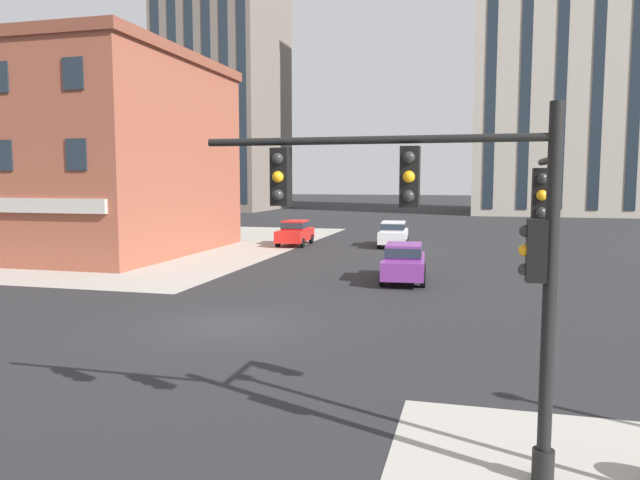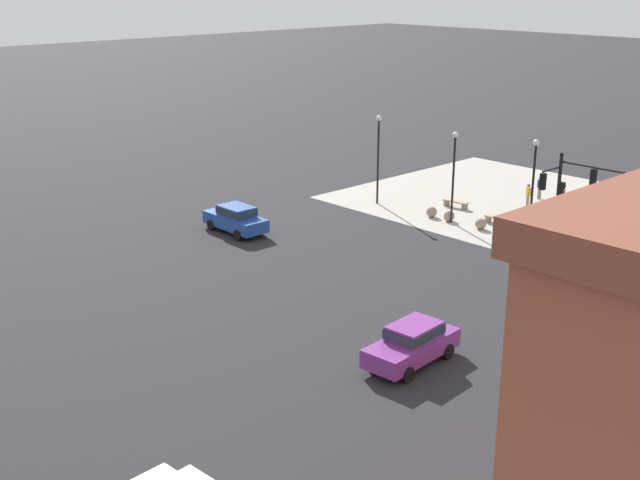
{
  "view_description": "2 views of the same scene",
  "coord_description": "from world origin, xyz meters",
  "px_view_note": "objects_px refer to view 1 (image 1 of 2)",
  "views": [
    {
      "loc": [
        7.26,
        -16.75,
        4.45
      ],
      "look_at": [
        2.23,
        2.63,
        2.42
      ],
      "focal_mm": 33.56,
      "sensor_mm": 36.0,
      "label": 1
    },
    {
      "loc": [
        -14.99,
        32.34,
        15.04
      ],
      "look_at": [
        8.16,
        10.68,
        4.64
      ],
      "focal_mm": 45.99,
      "sensor_mm": 36.0,
      "label": 2
    }
  ],
  "objects_px": {
    "traffic_signal_main": "(476,239)",
    "car_cross_westbound": "(404,261)",
    "car_main_southbound_near": "(393,233)",
    "car_main_northbound_near": "(295,232)"
  },
  "relations": [
    {
      "from": "traffic_signal_main",
      "to": "car_cross_westbound",
      "type": "height_order",
      "value": "traffic_signal_main"
    },
    {
      "from": "car_main_southbound_near",
      "to": "car_main_northbound_near",
      "type": "bearing_deg",
      "value": -173.35
    },
    {
      "from": "traffic_signal_main",
      "to": "car_main_northbound_near",
      "type": "bearing_deg",
      "value": 111.81
    },
    {
      "from": "traffic_signal_main",
      "to": "car_cross_westbound",
      "type": "bearing_deg",
      "value": 100.08
    },
    {
      "from": "car_main_southbound_near",
      "to": "car_cross_westbound",
      "type": "height_order",
      "value": "same"
    },
    {
      "from": "car_main_northbound_near",
      "to": "car_cross_westbound",
      "type": "xyz_separation_m",
      "value": [
        8.88,
        -12.88,
        0.0
      ]
    },
    {
      "from": "car_cross_westbound",
      "to": "car_main_southbound_near",
      "type": "bearing_deg",
      "value": 99.45
    },
    {
      "from": "traffic_signal_main",
      "to": "car_main_southbound_near",
      "type": "xyz_separation_m",
      "value": [
        -5.25,
        30.41,
        -2.64
      ]
    },
    {
      "from": "car_main_northbound_near",
      "to": "car_cross_westbound",
      "type": "bearing_deg",
      "value": -55.4
    },
    {
      "from": "traffic_signal_main",
      "to": "car_main_northbound_near",
      "type": "relative_size",
      "value": 1.23
    }
  ]
}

